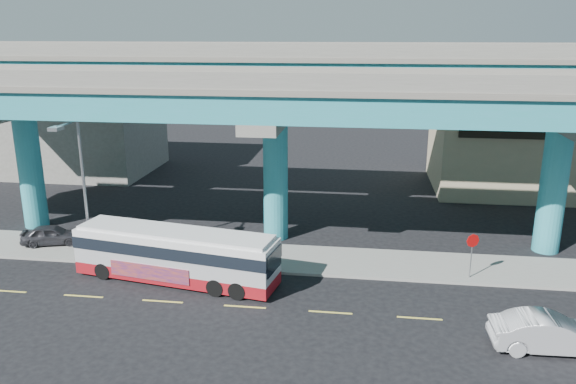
# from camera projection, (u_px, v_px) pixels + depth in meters

# --- Properties ---
(ground) EXTENTS (120.00, 120.00, 0.00)m
(ground) POSITION_uv_depth(u_px,v_px,m) (246.00, 304.00, 26.47)
(ground) COLOR black
(ground) RESTS_ON ground
(sidewalk) EXTENTS (70.00, 4.00, 0.15)m
(sidewalk) POSITION_uv_depth(u_px,v_px,m) (266.00, 258.00, 31.69)
(sidewalk) COLOR gray
(sidewalk) RESTS_ON ground
(lane_markings) EXTENTS (58.00, 0.12, 0.01)m
(lane_markings) POSITION_uv_depth(u_px,v_px,m) (245.00, 307.00, 26.19)
(lane_markings) COLOR #D8C64C
(lane_markings) RESTS_ON ground
(viaduct) EXTENTS (52.00, 12.40, 11.70)m
(viaduct) POSITION_uv_depth(u_px,v_px,m) (275.00, 89.00, 32.62)
(viaduct) COLOR teal
(viaduct) RESTS_ON ground
(building_beige) EXTENTS (14.00, 10.23, 7.00)m
(building_beige) POSITION_uv_depth(u_px,v_px,m) (524.00, 146.00, 45.03)
(building_beige) COLOR tan
(building_beige) RESTS_ON ground
(building_concrete) EXTENTS (12.00, 10.00, 9.00)m
(building_concrete) POSITION_uv_depth(u_px,v_px,m) (84.00, 122.00, 50.71)
(building_concrete) COLOR gray
(building_concrete) RESTS_ON ground
(transit_bus) EXTENTS (10.91, 4.14, 2.74)m
(transit_bus) POSITION_uv_depth(u_px,v_px,m) (176.00, 253.00, 28.56)
(transit_bus) COLOR maroon
(transit_bus) RESTS_ON ground
(sedan) EXTENTS (1.91, 4.69, 1.51)m
(sedan) POSITION_uv_depth(u_px,v_px,m) (549.00, 333.00, 22.46)
(sedan) COLOR #B7B7BC
(sedan) RESTS_ON ground
(parked_car) EXTENTS (3.32, 4.22, 1.17)m
(parked_car) POSITION_uv_depth(u_px,v_px,m) (52.00, 235.00, 33.38)
(parked_car) COLOR #2F2F34
(parked_car) RESTS_ON sidewalk
(street_lamp) EXTENTS (0.50, 2.57, 7.93)m
(street_lamp) POSITION_uv_depth(u_px,v_px,m) (77.00, 171.00, 29.56)
(street_lamp) COLOR gray
(street_lamp) RESTS_ON sidewalk
(stop_sign) EXTENTS (0.67, 0.30, 2.38)m
(stop_sign) POSITION_uv_depth(u_px,v_px,m) (472.00, 247.00, 28.51)
(stop_sign) COLOR gray
(stop_sign) RESTS_ON sidewalk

